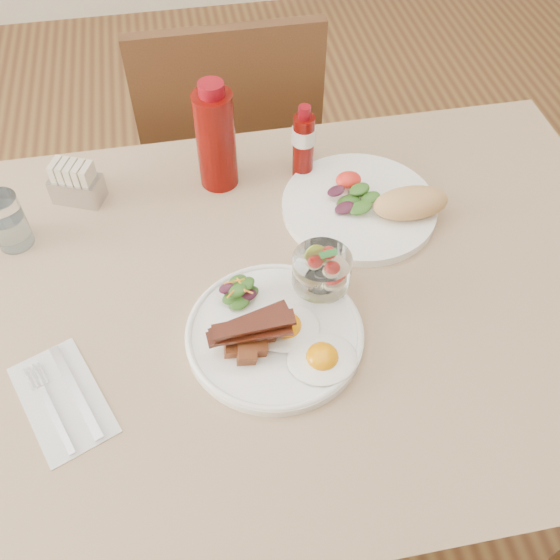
{
  "coord_description": "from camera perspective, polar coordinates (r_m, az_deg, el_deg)",
  "views": [
    {
      "loc": [
        -0.11,
        -0.63,
        1.57
      ],
      "look_at": [
        0.01,
        -0.02,
        0.82
      ],
      "focal_mm": 40.0,
      "sensor_mm": 36.0,
      "label": 1
    }
  ],
  "objects": [
    {
      "name": "table",
      "position": [
        1.11,
        -0.51,
        -4.16
      ],
      "size": [
        1.33,
        0.88,
        0.75
      ],
      "color": "#552F1A",
      "rests_on": "ground"
    },
    {
      "name": "chair_far",
      "position": [
        1.67,
        -4.64,
        11.55
      ],
      "size": [
        0.42,
        0.42,
        0.93
      ],
      "color": "#552F1A",
      "rests_on": "ground"
    },
    {
      "name": "main_plate",
      "position": [
        0.98,
        -0.5,
        -4.98
      ],
      "size": [
        0.28,
        0.28,
        0.02
      ],
      "primitive_type": "cylinder",
      "color": "white",
      "rests_on": "table"
    },
    {
      "name": "fried_eggs",
      "position": [
        0.96,
        2.17,
        -5.68
      ],
      "size": [
        0.18,
        0.19,
        0.03
      ],
      "rotation": [
        0.0,
        0.0,
        -0.36
      ],
      "color": "white",
      "rests_on": "main_plate"
    },
    {
      "name": "bacon_potato_pile",
      "position": [
        0.94,
        -2.78,
        -5.11
      ],
      "size": [
        0.13,
        0.08,
        0.06
      ],
      "rotation": [
        0.0,
        0.0,
        -0.38
      ],
      "color": "brown",
      "rests_on": "main_plate"
    },
    {
      "name": "side_salad",
      "position": [
        1.0,
        -3.73,
        -1.11
      ],
      "size": [
        0.07,
        0.07,
        0.04
      ],
      "rotation": [
        0.0,
        0.0,
        -0.33
      ],
      "color": "#275115",
      "rests_on": "main_plate"
    },
    {
      "name": "fruit_cup",
      "position": [
        0.99,
        3.83,
        0.89
      ],
      "size": [
        0.09,
        0.09,
        0.1
      ],
      "rotation": [
        0.0,
        0.0,
        -0.34
      ],
      "color": "white",
      "rests_on": "main_plate"
    },
    {
      "name": "second_plate",
      "position": [
        1.17,
        8.34,
        6.85
      ],
      "size": [
        0.3,
        0.29,
        0.07
      ],
      "rotation": [
        0.0,
        0.0,
        -0.03
      ],
      "color": "white",
      "rests_on": "table"
    },
    {
      "name": "ketchup_bottle",
      "position": [
        1.18,
        -5.89,
        12.75
      ],
      "size": [
        0.07,
        0.07,
        0.22
      ],
      "rotation": [
        0.0,
        0.0,
        0.02
      ],
      "color": "#5C0805",
      "rests_on": "table"
    },
    {
      "name": "hot_sauce_bottle",
      "position": [
        1.2,
        2.15,
        12.38
      ],
      "size": [
        0.06,
        0.06,
        0.16
      ],
      "rotation": [
        0.0,
        0.0,
        -0.33
      ],
      "color": "#5C0805",
      "rests_on": "table"
    },
    {
      "name": "sugar_caddy",
      "position": [
        1.23,
        -18.14,
        8.32
      ],
      "size": [
        0.1,
        0.08,
        0.08
      ],
      "rotation": [
        0.0,
        0.0,
        -0.4
      ],
      "color": "#BBBBC0",
      "rests_on": "table"
    },
    {
      "name": "water_glass",
      "position": [
        1.18,
        -23.55,
        4.7
      ],
      "size": [
        0.06,
        0.06,
        0.11
      ],
      "color": "white",
      "rests_on": "table"
    },
    {
      "name": "napkin_cutlery",
      "position": [
        0.98,
        -19.19,
        -10.24
      ],
      "size": [
        0.17,
        0.22,
        0.01
      ],
      "rotation": [
        0.0,
        0.0,
        0.4
      ],
      "color": "silver",
      "rests_on": "table"
    }
  ]
}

